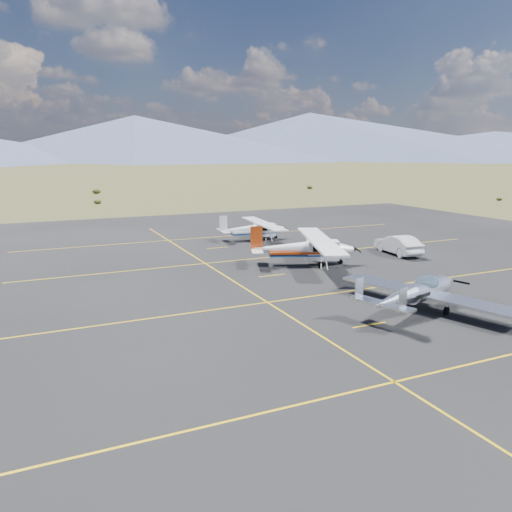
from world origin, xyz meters
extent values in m
plane|color=#383D1C|center=(0.00, 0.00, 0.00)|extent=(1600.00, 1600.00, 0.00)
cube|color=black|center=(0.00, 7.00, 0.00)|extent=(72.00, 72.00, 0.02)
cube|color=silver|center=(1.45, -2.54, 0.85)|extent=(4.63, 10.26, 0.14)
ellipsoid|color=#99BFD8|center=(1.45, -2.54, 1.40)|extent=(2.10, 1.58, 0.93)
cube|color=silver|center=(-2.56, -3.80, 1.17)|extent=(1.78, 3.49, 0.07)
cube|color=silver|center=(-2.35, -5.04, 1.68)|extent=(0.62, 0.25, 1.14)
cube|color=silver|center=(-3.10, -2.65, 1.68)|extent=(0.62, 0.25, 1.14)
cylinder|color=black|center=(3.19, -2.00, 0.20)|extent=(0.40, 0.21, 0.39)
cylinder|color=black|center=(1.64, -3.91, 0.24)|extent=(0.47, 0.26, 0.45)
cylinder|color=black|center=(0.83, -1.31, 0.24)|extent=(0.47, 0.26, 0.45)
cube|color=white|center=(1.98, 8.95, 1.13)|extent=(2.63, 1.98, 1.44)
cube|color=white|center=(1.78, 9.02, 1.88)|extent=(5.71, 11.57, 0.15)
cube|color=black|center=(1.98, 8.95, 1.43)|extent=(2.05, 1.79, 0.59)
cube|color=#B5390F|center=(0.68, 9.44, 1.02)|extent=(5.43, 3.05, 0.19)
cube|color=#B5390F|center=(-2.71, 10.72, 2.14)|extent=(0.88, 0.39, 1.71)
cube|color=white|center=(-2.71, 10.72, 1.29)|extent=(1.96, 3.48, 0.06)
cylinder|color=black|center=(3.28, 8.46, 0.20)|extent=(0.40, 0.24, 0.38)
cylinder|color=black|center=(1.29, 8.01, 0.24)|extent=(0.49, 0.30, 0.47)
cylinder|color=black|center=(2.08, 10.11, 0.24)|extent=(0.49, 0.30, 0.47)
cube|color=white|center=(2.74, 20.71, 0.94)|extent=(2.04, 1.20, 1.20)
cube|color=white|center=(2.56, 20.73, 1.56)|extent=(2.30, 9.86, 0.12)
cube|color=black|center=(2.74, 20.71, 1.19)|extent=(1.51, 1.19, 0.49)
cube|color=white|center=(1.59, 20.82, 0.85)|extent=(4.52, 1.45, 0.16)
cube|color=white|center=(-1.42, 21.11, 1.79)|extent=(0.76, 0.13, 1.42)
cube|color=white|center=(-1.42, 21.11, 1.08)|extent=(0.93, 2.89, 0.05)
cylinder|color=black|center=(3.89, 20.60, 0.17)|extent=(0.33, 0.12, 0.32)
cylinder|color=black|center=(2.39, 19.81, 0.21)|extent=(0.40, 0.15, 0.39)
cylinder|color=black|center=(2.56, 21.66, 0.21)|extent=(0.40, 0.15, 0.39)
imported|color=silver|center=(9.84, 9.71, 0.81)|extent=(2.17, 4.99, 1.60)
camera|label=1|loc=(-17.90, -22.61, 8.53)|focal=35.00mm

